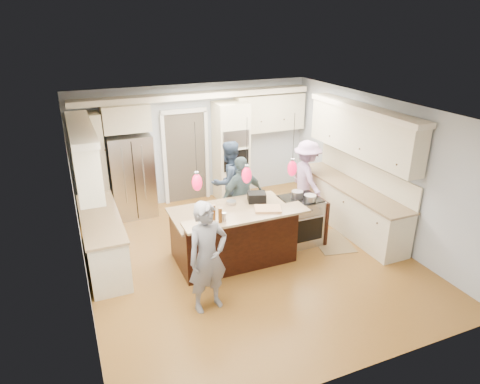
% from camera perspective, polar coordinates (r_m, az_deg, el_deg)
% --- Properties ---
extents(ground_plane, '(6.00, 6.00, 0.00)m').
position_cam_1_polar(ground_plane, '(7.89, 1.00, -8.65)').
color(ground_plane, '#A9722E').
rests_on(ground_plane, ground).
extents(room_shell, '(5.54, 6.04, 2.72)m').
position_cam_1_polar(room_shell, '(7.12, 1.10, 3.98)').
color(room_shell, '#B2BCC6').
rests_on(room_shell, ground).
extents(refrigerator, '(0.90, 0.70, 1.80)m').
position_cam_1_polar(refrigerator, '(9.44, -14.22, 2.10)').
color(refrigerator, '#B7B7BC').
rests_on(refrigerator, ground).
extents(oven_column, '(0.72, 0.69, 2.30)m').
position_cam_1_polar(oven_column, '(9.94, -1.20, 5.36)').
color(oven_column, beige).
rests_on(oven_column, ground).
extents(back_upper_cabinets, '(5.30, 0.61, 2.54)m').
position_cam_1_polar(back_upper_cabinets, '(9.46, -9.96, 7.41)').
color(back_upper_cabinets, beige).
rests_on(back_upper_cabinets, ground).
extents(right_counter_run, '(0.64, 3.10, 2.51)m').
position_cam_1_polar(right_counter_run, '(8.82, 14.93, 1.67)').
color(right_counter_run, beige).
rests_on(right_counter_run, ground).
extents(left_cabinets, '(0.64, 2.30, 2.51)m').
position_cam_1_polar(left_cabinets, '(7.60, -18.65, -2.20)').
color(left_cabinets, beige).
rests_on(left_cabinets, ground).
extents(kitchen_island, '(2.10, 1.46, 1.12)m').
position_cam_1_polar(kitchen_island, '(7.62, -0.90, -5.63)').
color(kitchen_island, black).
rests_on(kitchen_island, ground).
extents(island_range, '(0.82, 0.71, 0.92)m').
position_cam_1_polar(island_range, '(8.26, 8.01, -3.74)').
color(island_range, '#B7B7BC').
rests_on(island_range, ground).
extents(pendant_lights, '(1.75, 0.15, 1.03)m').
position_cam_1_polar(pendant_lights, '(6.59, 0.90, 2.30)').
color(pendant_lights, black).
rests_on(pendant_lights, ground).
extents(person_bar_end, '(0.69, 0.51, 1.72)m').
position_cam_1_polar(person_bar_end, '(6.23, -4.32, -8.69)').
color(person_bar_end, slate).
rests_on(person_bar_end, ground).
extents(person_far_left, '(1.00, 0.87, 1.73)m').
position_cam_1_polar(person_far_left, '(8.93, -1.49, 1.40)').
color(person_far_left, '#30415D').
rests_on(person_far_left, ground).
extents(person_far_right, '(1.02, 0.58, 1.63)m').
position_cam_1_polar(person_far_right, '(8.30, 0.29, -0.66)').
color(person_far_right, '#4B6469').
rests_on(person_far_right, ground).
extents(person_range_side, '(0.66, 1.09, 1.65)m').
position_cam_1_polar(person_range_side, '(9.37, 8.87, 1.88)').
color(person_range_side, '#BD96CB').
rests_on(person_range_side, ground).
extents(floor_rug, '(0.83, 1.07, 0.01)m').
position_cam_1_polar(floor_rug, '(8.56, 12.10, -6.47)').
color(floor_rug, olive).
rests_on(floor_rug, ground).
extents(water_bottle, '(0.10, 0.10, 0.32)m').
position_cam_1_polar(water_bottle, '(6.44, -5.27, -3.35)').
color(water_bottle, silver).
rests_on(water_bottle, kitchen_island).
extents(beer_bottle_a, '(0.06, 0.06, 0.21)m').
position_cam_1_polar(beer_bottle_a, '(6.67, -4.15, -2.89)').
color(beer_bottle_a, '#4B290D').
rests_on(beer_bottle_a, kitchen_island).
extents(beer_bottle_b, '(0.08, 0.08, 0.24)m').
position_cam_1_polar(beer_bottle_b, '(6.56, -2.66, -3.12)').
color(beer_bottle_b, '#4B290D').
rests_on(beer_bottle_b, kitchen_island).
extents(beer_bottle_c, '(0.07, 0.07, 0.25)m').
position_cam_1_polar(beer_bottle_c, '(6.66, -3.54, -2.74)').
color(beer_bottle_c, '#4B290D').
rests_on(beer_bottle_c, kitchen_island).
extents(drink_can, '(0.09, 0.09, 0.13)m').
position_cam_1_polar(drink_can, '(6.65, -2.13, -3.30)').
color(drink_can, '#B7B7BC').
rests_on(drink_can, kitchen_island).
extents(cutting_board, '(0.51, 0.44, 0.03)m').
position_cam_1_polar(cutting_board, '(7.04, 3.73, -2.25)').
color(cutting_board, tan).
rests_on(cutting_board, kitchen_island).
extents(pot_large, '(0.22, 0.22, 0.13)m').
position_cam_1_polar(pot_large, '(8.06, 7.64, -0.30)').
color(pot_large, '#B7B7BC').
rests_on(pot_large, island_range).
extents(pot_small, '(0.22, 0.22, 0.11)m').
position_cam_1_polar(pot_small, '(7.95, 9.30, -0.77)').
color(pot_small, '#B7B7BC').
rests_on(pot_small, island_range).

